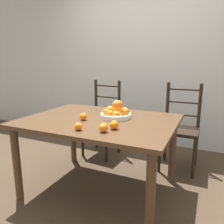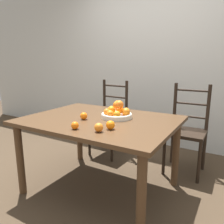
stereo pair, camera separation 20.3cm
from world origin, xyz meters
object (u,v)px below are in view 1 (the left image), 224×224
at_px(fruit_bowl, 116,113).
at_px(orange_loose_3, 78,127).
at_px(orange_loose_0, 83,117).
at_px(chair_right, 180,130).
at_px(chair_left, 102,120).
at_px(orange_loose_2, 114,125).
at_px(orange_loose_1, 103,128).

xyz_separation_m(fruit_bowl, orange_loose_3, (-0.11, -0.50, -0.02)).
xyz_separation_m(orange_loose_0, chair_right, (0.77, 0.95, -0.29)).
bearing_deg(orange_loose_3, chair_left, 108.57).
bearing_deg(chair_left, chair_right, 4.13).
bearing_deg(orange_loose_2, orange_loose_3, -150.03).
height_order(fruit_bowl, orange_loose_2, fruit_bowl).
relative_size(orange_loose_2, chair_left, 0.07).
xyz_separation_m(orange_loose_2, chair_right, (0.39, 1.09, -0.30)).
bearing_deg(chair_right, chair_left, 179.59).
relative_size(orange_loose_3, chair_left, 0.06).
bearing_deg(chair_left, orange_loose_2, -54.55).
bearing_deg(orange_loose_2, fruit_bowl, 110.91).
relative_size(fruit_bowl, orange_loose_0, 4.35).
distance_m(orange_loose_1, chair_left, 1.37).
bearing_deg(orange_loose_1, orange_loose_0, 143.77).
bearing_deg(chair_right, orange_loose_2, -110.15).
bearing_deg(orange_loose_2, chair_left, 121.32).
bearing_deg(chair_right, orange_loose_3, -117.83).
relative_size(orange_loose_1, orange_loose_2, 0.97).
relative_size(orange_loose_3, chair_right, 0.06).
bearing_deg(orange_loose_2, chair_right, 70.27).
distance_m(orange_loose_0, chair_right, 1.25).
height_order(fruit_bowl, chair_left, chair_left).
bearing_deg(orange_loose_3, chair_right, 62.58).
xyz_separation_m(fruit_bowl, orange_loose_0, (-0.24, -0.21, -0.02)).
bearing_deg(orange_loose_3, orange_loose_1, 11.19).
bearing_deg(orange_loose_0, orange_loose_2, -20.55).
xyz_separation_m(orange_loose_0, chair_left, (-0.28, 0.95, -0.29)).
relative_size(fruit_bowl, orange_loose_1, 4.26).
relative_size(orange_loose_0, orange_loose_3, 1.10).
relative_size(orange_loose_1, orange_loose_3, 1.12).
distance_m(orange_loose_2, chair_right, 1.19).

